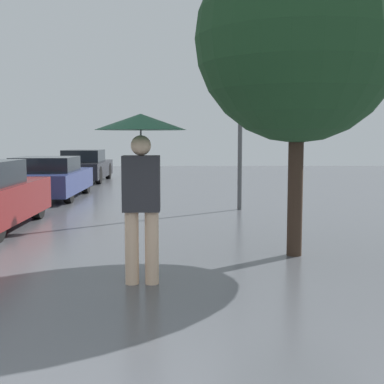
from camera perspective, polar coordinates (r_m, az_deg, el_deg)
The scene contains 5 objects.
pedestrian at distance 6.13m, azimuth -5.47°, elevation 4.14°, with size 1.04×1.04×1.97m.
parked_car_third at distance 15.61m, azimuth -15.14°, elevation 1.44°, with size 1.86×4.03×1.17m.
parked_car_farthest at distance 21.30m, azimuth -11.37°, elevation 2.69°, with size 1.65×4.18×1.23m.
tree at distance 7.88m, azimuth 11.26°, elevation 15.64°, with size 2.89×2.89×4.51m.
street_lamp at distance 12.73m, azimuth 5.22°, elevation 13.05°, with size 0.36×0.36×4.66m.
Camera 1 is at (0.53, -2.28, 1.70)m, focal length 50.00 mm.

